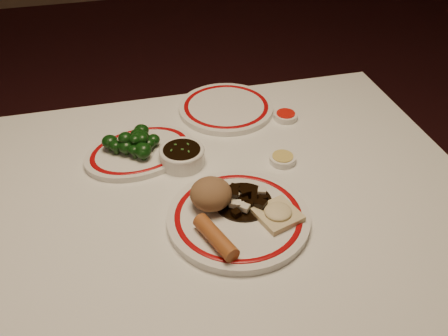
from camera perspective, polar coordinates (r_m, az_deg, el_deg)
dining_table at (r=1.17m, az=-1.70°, el=-6.35°), size 1.20×0.90×0.75m
main_plate at (r=1.04m, az=1.65°, el=-5.70°), size 0.34×0.34×0.02m
rice_mound at (r=1.03m, az=-1.50°, el=-2.98°), size 0.09×0.09×0.06m
spring_roll at (r=0.96m, az=-0.96°, el=-7.92°), size 0.07×0.12×0.03m
fried_wonton at (r=1.02m, az=6.17°, el=-5.20°), size 0.10×0.10×0.02m
stirfry_heap at (r=1.05m, az=2.18°, el=-3.65°), size 0.12×0.12×0.03m
broccoli_plate at (r=1.23m, az=-9.58°, el=1.87°), size 0.32×0.30×0.02m
broccoli_pile at (r=1.21m, az=-9.93°, el=2.87°), size 0.14×0.13×0.05m
soy_bowl at (r=1.18m, az=-4.81°, el=1.32°), size 0.11×0.11×0.04m
sweet_sour_dish at (r=1.36m, az=7.05°, el=5.91°), size 0.06×0.06×0.02m
mustard_dish at (r=1.20m, az=6.70°, el=1.04°), size 0.06×0.06×0.02m
far_plate at (r=1.39m, az=0.24°, el=6.90°), size 0.34×0.34×0.02m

